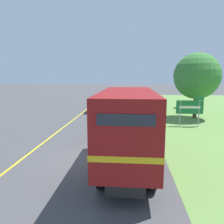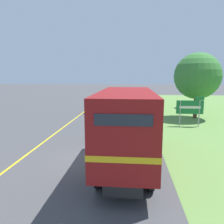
{
  "view_description": "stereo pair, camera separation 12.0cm",
  "coord_description": "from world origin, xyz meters",
  "views": [
    {
      "loc": [
        1.88,
        -10.69,
        4.27
      ],
      "look_at": [
        0.3,
        7.63,
        1.2
      ],
      "focal_mm": 35.0,
      "sensor_mm": 36.0,
      "label": 1
    },
    {
      "loc": [
        2.0,
        -10.68,
        4.27
      ],
      "look_at": [
        0.3,
        7.63,
        1.2
      ],
      "focal_mm": 35.0,
      "sensor_mm": 36.0,
      "label": 2
    }
  ],
  "objects": [
    {
      "name": "centre_dash_mid_a",
      "position": [
        0.0,
        6.78,
        0.0
      ],
      "size": [
        0.12,
        2.6,
        0.01
      ],
      "primitive_type": "cube",
      "color": "white",
      "rests_on": "ground"
    },
    {
      "name": "centre_dash_far",
      "position": [
        0.0,
        19.98,
        0.0
      ],
      "size": [
        0.12,
        2.6,
        0.01
      ],
      "primitive_type": "cube",
      "color": "white",
      "rests_on": "ground"
    },
    {
      "name": "centre_dash_near",
      "position": [
        0.0,
        0.18,
        0.0
      ],
      "size": [
        0.12,
        2.6,
        0.01
      ],
      "primitive_type": "cube",
      "color": "white",
      "rests_on": "ground"
    },
    {
      "name": "highway_sign",
      "position": [
        6.92,
        8.07,
        1.59
      ],
      "size": [
        2.25,
        0.09,
        2.55
      ],
      "color": "#9E9EA3",
      "rests_on": "ground"
    },
    {
      "name": "lead_car_white",
      "position": [
        -1.98,
        15.2,
        0.96
      ],
      "size": [
        1.8,
        4.46,
        1.9
      ],
      "color": "black",
      "rests_on": "ground"
    },
    {
      "name": "centre_dash_farthest",
      "position": [
        0.0,
        26.58,
        0.0
      ],
      "size": [
        0.12,
        2.6,
        0.01
      ],
      "primitive_type": "cube",
      "color": "white",
      "rests_on": "ground"
    },
    {
      "name": "horse_trailer_truck",
      "position": [
        1.75,
        -0.3,
        2.01
      ],
      "size": [
        2.33,
        8.9,
        3.6
      ],
      "color": "black",
      "rests_on": "ground"
    },
    {
      "name": "edge_line_yellow",
      "position": [
        -3.7,
        11.61,
        0.0
      ],
      "size": [
        0.12,
        54.6,
        0.01
      ],
      "primitive_type": "cube",
      "color": "yellow",
      "rests_on": "ground"
    },
    {
      "name": "centre_dash_mid_b",
      "position": [
        0.0,
        13.38,
        0.0
      ],
      "size": [
        0.12,
        2.6,
        0.01
      ],
      "primitive_type": "cube",
      "color": "white",
      "rests_on": "ground"
    },
    {
      "name": "roadside_tree_near",
      "position": [
        8.41,
        11.89,
        4.22
      ],
      "size": [
        4.56,
        4.56,
        6.52
      ],
      "color": "#4C3823",
      "rests_on": "ground"
    },
    {
      "name": "ground_plane",
      "position": [
        0.0,
        0.0,
        0.0
      ],
      "size": [
        200.0,
        200.0,
        0.0
      ],
      "primitive_type": "plane",
      "color": "#444447"
    },
    {
      "name": "roadside_tree_mid",
      "position": [
        10.87,
        19.48,
        3.7
      ],
      "size": [
        3.36,
        3.36,
        5.39
      ],
      "color": "brown",
      "rests_on": "ground"
    },
    {
      "name": "lead_car_grey_ahead",
      "position": [
        1.76,
        25.18,
        0.94
      ],
      "size": [
        1.8,
        4.32,
        1.85
      ],
      "color": "black",
      "rests_on": "ground"
    }
  ]
}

